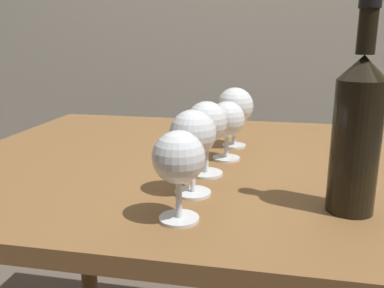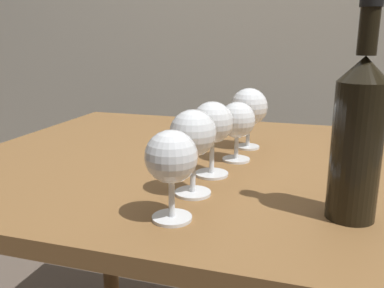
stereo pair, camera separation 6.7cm
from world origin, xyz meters
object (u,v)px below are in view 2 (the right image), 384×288
(wine_glass_pinot, at_px, (192,135))
(wine_glass_white, at_px, (212,124))
(wine_glass_merlot, at_px, (172,159))
(wine_bottle, at_px, (358,136))
(wine_glass_amber, at_px, (249,108))
(wine_glass_port, at_px, (237,122))

(wine_glass_pinot, relative_size, wine_glass_white, 1.02)
(wine_glass_merlot, distance_m, wine_glass_white, 0.21)
(wine_bottle, bearing_deg, wine_glass_amber, 121.49)
(wine_glass_merlot, height_order, wine_glass_pinot, wine_glass_pinot)
(wine_glass_pinot, relative_size, wine_glass_port, 1.14)
(wine_glass_pinot, distance_m, wine_glass_amber, 0.33)
(wine_glass_amber, bearing_deg, wine_glass_port, -92.96)
(wine_glass_white, xyz_separation_m, wine_glass_amber, (0.03, 0.22, -0.00))
(wine_glass_pinot, bearing_deg, wine_bottle, -4.44)
(wine_glass_white, relative_size, wine_glass_amber, 1.00)
(wine_glass_pinot, height_order, wine_glass_port, wine_glass_pinot)
(wine_glass_merlot, bearing_deg, wine_glass_white, 88.91)
(wine_glass_merlot, distance_m, wine_glass_pinot, 0.10)
(wine_glass_white, distance_m, wine_glass_port, 0.11)
(wine_glass_port, distance_m, wine_bottle, 0.32)
(wine_glass_pinot, bearing_deg, wine_glass_white, 86.22)
(wine_glass_amber, distance_m, wine_bottle, 0.40)
(wine_glass_merlot, xyz_separation_m, wine_glass_white, (0.00, 0.21, 0.01))
(wine_glass_pinot, bearing_deg, wine_glass_merlot, -88.35)
(wine_glass_white, bearing_deg, wine_glass_amber, 81.65)
(wine_glass_merlot, bearing_deg, wine_glass_port, 84.52)
(wine_glass_white, relative_size, wine_glass_port, 1.12)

